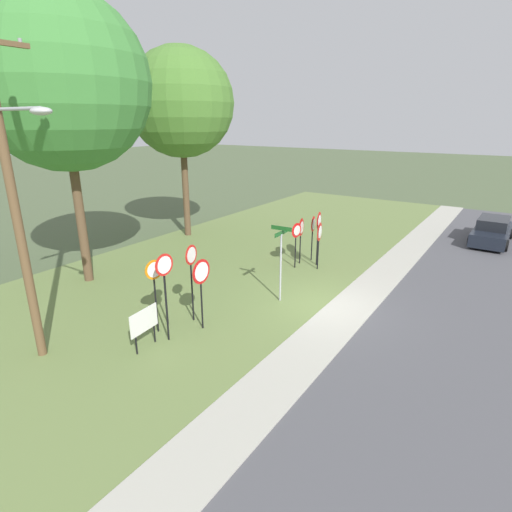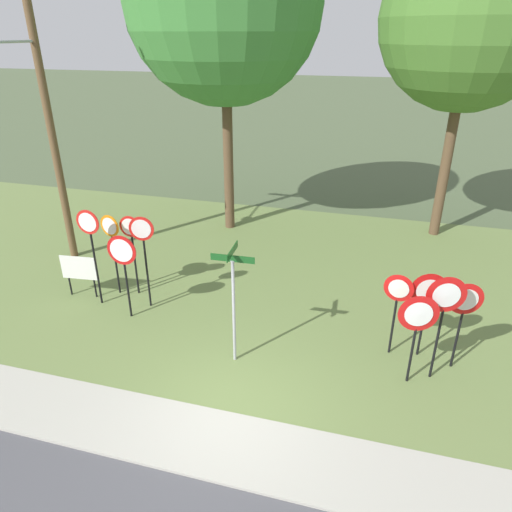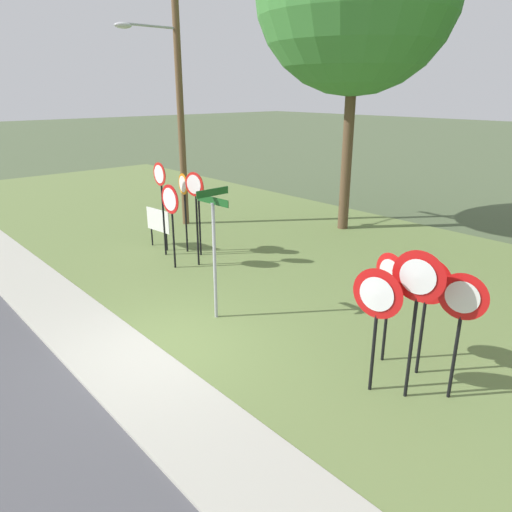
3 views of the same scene
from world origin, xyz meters
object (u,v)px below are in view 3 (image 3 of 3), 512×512
at_px(stop_sign_near_left, 171,208).
at_px(yield_sign_far_right, 376,303).
at_px(stop_sign_far_left, 195,199).
at_px(stop_sign_far_right, 184,197).
at_px(street_name_post, 214,243).
at_px(yield_sign_near_left, 417,290).
at_px(stop_sign_far_center, 161,190).
at_px(utility_pole, 175,83).
at_px(notice_board, 158,222).
at_px(yield_sign_near_right, 461,308).
at_px(yield_sign_far_left, 389,283).
at_px(yield_sign_center, 426,290).
at_px(stop_sign_near_right, 198,200).

relative_size(stop_sign_near_left, yield_sign_far_right, 1.09).
distance_m(stop_sign_far_left, stop_sign_far_right, 1.29).
bearing_deg(street_name_post, yield_sign_near_left, 4.61).
bearing_deg(stop_sign_far_right, stop_sign_far_center, -95.14).
bearing_deg(utility_pole, notice_board, -48.09).
distance_m(yield_sign_near_right, yield_sign_far_left, 1.38).
distance_m(yield_sign_far_right, notice_board, 9.09).
bearing_deg(notice_board, stop_sign_far_center, -24.13).
xyz_separation_m(stop_sign_near_left, yield_sign_near_right, (8.08, 0.08, -0.12)).
bearing_deg(yield_sign_center, yield_sign_near_left, -82.74).
bearing_deg(stop_sign_far_left, stop_sign_far_center, 178.26).
bearing_deg(stop_sign_near_left, notice_board, 160.46).
xyz_separation_m(stop_sign_near_right, stop_sign_far_center, (-0.73, -0.78, 0.29)).
bearing_deg(yield_sign_near_right, utility_pole, 156.05).
bearing_deg(yield_sign_near_left, yield_sign_near_right, 35.22).
xyz_separation_m(utility_pole, notice_board, (1.89, -2.11, -4.14)).
bearing_deg(stop_sign_far_left, yield_sign_far_left, -14.77).
distance_m(yield_sign_center, utility_pole, 11.85).
height_order(stop_sign_near_left, stop_sign_far_right, stop_sign_far_right).
relative_size(stop_sign_far_right, utility_pole, 0.26).
height_order(stop_sign_far_right, yield_sign_far_right, stop_sign_far_right).
bearing_deg(stop_sign_far_left, utility_pole, 140.97).
distance_m(stop_sign_far_left, yield_sign_far_right, 6.99).
distance_m(stop_sign_far_left, street_name_post, 3.40).
height_order(stop_sign_far_center, yield_sign_near_right, stop_sign_far_center).
xyz_separation_m(stop_sign_near_left, yield_sign_near_left, (7.60, -0.42, 0.16)).
bearing_deg(notice_board, stop_sign_far_left, -5.85).
distance_m(stop_sign_near_left, notice_board, 2.15).
bearing_deg(utility_pole, yield_sign_near_right, -12.67).
bearing_deg(utility_pole, stop_sign_near_right, -25.11).
relative_size(stop_sign_far_left, stop_sign_far_right, 1.10).
bearing_deg(stop_sign_near_left, yield_sign_far_left, 1.30).
bearing_deg(yield_sign_near_right, stop_sign_far_left, 164.69).
height_order(stop_sign_near_left, yield_sign_near_left, yield_sign_near_left).
distance_m(stop_sign_far_center, utility_pole, 4.59).
bearing_deg(yield_sign_far_left, stop_sign_near_left, -167.82).
bearing_deg(stop_sign_far_center, stop_sign_far_right, 75.59).
bearing_deg(yield_sign_near_right, yield_sign_near_left, -145.02).
relative_size(stop_sign_near_right, stop_sign_far_left, 0.91).
distance_m(stop_sign_far_center, yield_sign_far_left, 7.87).
relative_size(yield_sign_near_left, yield_sign_far_right, 1.16).
height_order(yield_sign_near_left, street_name_post, street_name_post).
bearing_deg(stop_sign_far_left, stop_sign_far_right, 149.53).
relative_size(stop_sign_near_left, street_name_post, 0.83).
height_order(stop_sign_far_right, utility_pole, utility_pole).
distance_m(stop_sign_far_right, yield_sign_center, 8.34).
distance_m(stop_sign_near_left, yield_sign_far_left, 6.72).
relative_size(stop_sign_near_left, stop_sign_far_center, 0.85).
bearing_deg(stop_sign_near_left, yield_sign_near_left, -3.89).
relative_size(stop_sign_far_center, notice_board, 2.23).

